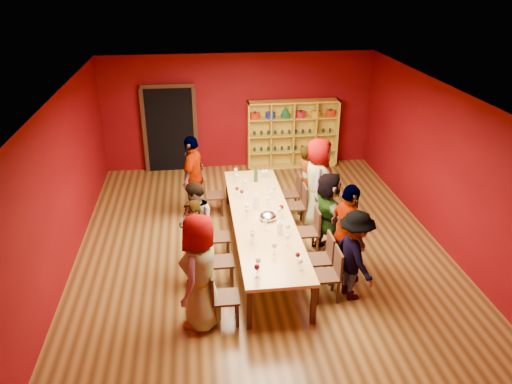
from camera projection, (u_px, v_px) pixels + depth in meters
room_shell at (262, 179)px, 8.95m from camera, size 7.10×9.10×3.04m
tasting_table at (262, 219)px, 9.28m from camera, size 1.10×4.50×0.75m
doorway at (170, 129)px, 12.90m from camera, size 1.40×0.17×2.30m
shelving_unit at (292, 131)px, 13.21m from camera, size 2.40×0.40×1.80m
chair_person_left_0 at (220, 294)px, 7.51m from camera, size 0.42×0.42×0.89m
person_left_0 at (200, 272)px, 7.30m from camera, size 0.79×1.02×1.83m
chair_person_left_1 at (216, 259)px, 8.41m from camera, size 0.42×0.42×0.89m
person_left_1 at (193, 245)px, 8.24m from camera, size 0.60×0.69×1.58m
chair_person_left_2 at (214, 234)px, 9.16m from camera, size 0.42×0.42×0.89m
person_left_2 at (196, 223)px, 9.01m from camera, size 0.58×0.82×1.52m
chair_person_left_4 at (210, 193)px, 10.80m from camera, size 0.42×0.42×0.89m
person_left_4 at (193, 176)px, 10.59m from camera, size 0.81×1.16×1.81m
chair_person_right_0 at (331, 272)px, 8.05m from camera, size 0.42×0.42×0.89m
person_right_0 at (355, 256)px, 7.97m from camera, size 0.60×1.06×1.55m
chair_person_right_1 at (324, 256)px, 8.49m from camera, size 0.42×0.42×0.89m
person_right_1 at (348, 234)px, 8.37m from camera, size 0.67×1.12×1.79m
chair_person_right_2 at (311, 229)px, 9.35m from camera, size 0.42×0.42×0.89m
person_right_2 at (328, 213)px, 9.26m from camera, size 0.77×1.55×1.61m
chair_person_right_3 at (299, 203)px, 10.34m from camera, size 0.42×0.42×0.89m
person_right_3 at (318, 183)px, 10.20m from camera, size 0.77×1.03×1.89m
chair_person_right_4 at (294, 191)px, 10.89m from camera, size 0.42×0.42×0.89m
person_right_4 at (306, 179)px, 10.80m from camera, size 0.45×0.59×1.53m
wine_glass_0 at (281, 208)px, 9.23m from camera, size 0.09×0.09×0.22m
wine_glass_1 at (298, 255)px, 7.77m from camera, size 0.08×0.08×0.19m
wine_glass_2 at (265, 222)px, 8.76m from camera, size 0.08×0.08×0.20m
wine_glass_3 at (253, 235)px, 8.32m from camera, size 0.08×0.08×0.21m
wine_glass_4 at (272, 192)px, 9.91m from camera, size 0.07×0.07×0.18m
wine_glass_5 at (245, 182)px, 10.32m from camera, size 0.08×0.08×0.21m
wine_glass_6 at (287, 237)px, 8.26m from camera, size 0.08×0.08×0.20m
wine_glass_7 at (288, 227)px, 8.58m from camera, size 0.08×0.08×0.21m
wine_glass_8 at (301, 262)px, 7.59m from camera, size 0.08×0.08×0.20m
wine_glass_9 at (263, 172)px, 10.83m from camera, size 0.08×0.08×0.20m
wine_glass_10 at (248, 211)px, 9.13m from camera, size 0.09×0.09×0.21m
wine_glass_11 at (257, 268)px, 7.42m from camera, size 0.09×0.09×0.22m
wine_glass_12 at (258, 261)px, 7.59m from camera, size 0.09×0.09×0.22m
wine_glass_13 at (236, 176)px, 10.62m from camera, size 0.08×0.08×0.21m
wine_glass_14 at (237, 189)px, 10.04m from camera, size 0.08×0.08×0.19m
wine_glass_15 at (274, 188)px, 10.08m from camera, size 0.08×0.08×0.19m
wine_glass_16 at (253, 234)px, 8.40m from camera, size 0.07×0.07×0.18m
wine_glass_17 at (236, 170)px, 10.94m from camera, size 0.08×0.08×0.20m
wine_glass_18 at (268, 199)px, 9.57m from camera, size 0.08×0.08×0.21m
wine_glass_19 at (266, 172)px, 10.88m from camera, size 0.08×0.08×0.19m
wine_glass_20 at (242, 192)px, 9.92m from camera, size 0.07×0.07×0.19m
wine_glass_21 at (247, 206)px, 9.29m from camera, size 0.09×0.09×0.22m
wine_glass_22 at (279, 210)px, 9.16m from camera, size 0.08×0.08×0.21m
wine_glass_23 at (274, 246)px, 8.01m from camera, size 0.08×0.08×0.21m
spittoon_bowl at (268, 216)px, 9.10m from camera, size 0.31×0.31×0.17m
carafe_a at (256, 202)px, 9.52m from camera, size 0.15×0.15×0.29m
carafe_b at (280, 228)px, 8.62m from camera, size 0.10×0.10×0.25m
wine_bottle at (256, 176)px, 10.68m from camera, size 0.09×0.09×0.34m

